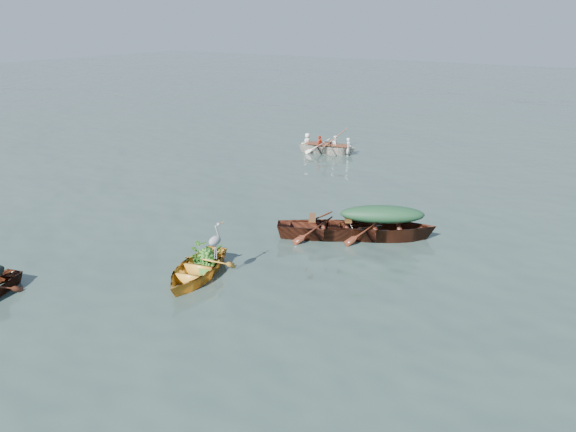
{
  "coord_description": "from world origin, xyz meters",
  "views": [
    {
      "loc": [
        7.91,
        -11.3,
        6.29
      ],
      "look_at": [
        -0.85,
        2.28,
        0.5
      ],
      "focal_mm": 35.0,
      "sensor_mm": 36.0,
      "label": 1
    }
  ],
  "objects_px": {
    "rowed_boat": "(327,153)",
    "yellow_dinghy": "(196,278)",
    "heron": "(215,247)",
    "open_wooden_boat": "(330,237)",
    "green_tarp_boat": "(381,239)"
  },
  "relations": [
    {
      "from": "rowed_boat",
      "to": "heron",
      "type": "xyz_separation_m",
      "value": [
        4.37,
        -13.61,
        0.91
      ]
    },
    {
      "from": "yellow_dinghy",
      "to": "heron",
      "type": "xyz_separation_m",
      "value": [
        0.52,
        0.19,
        0.91
      ]
    },
    {
      "from": "rowed_boat",
      "to": "yellow_dinghy",
      "type": "bearing_deg",
      "value": -174.52
    },
    {
      "from": "open_wooden_boat",
      "to": "heron",
      "type": "xyz_separation_m",
      "value": [
        -1.01,
        -4.07,
        0.91
      ]
    },
    {
      "from": "yellow_dinghy",
      "to": "heron",
      "type": "relative_size",
      "value": 3.6
    },
    {
      "from": "green_tarp_boat",
      "to": "open_wooden_boat",
      "type": "height_order",
      "value": "green_tarp_boat"
    },
    {
      "from": "green_tarp_boat",
      "to": "open_wooden_boat",
      "type": "bearing_deg",
      "value": 90.0
    },
    {
      "from": "green_tarp_boat",
      "to": "heron",
      "type": "bearing_deg",
      "value": 124.79
    },
    {
      "from": "open_wooden_boat",
      "to": "rowed_boat",
      "type": "bearing_deg",
      "value": -0.01
    },
    {
      "from": "yellow_dinghy",
      "to": "heron",
      "type": "bearing_deg",
      "value": 5.19
    },
    {
      "from": "green_tarp_boat",
      "to": "yellow_dinghy",
      "type": "bearing_deg",
      "value": 121.01
    },
    {
      "from": "open_wooden_boat",
      "to": "heron",
      "type": "relative_size",
      "value": 4.74
    },
    {
      "from": "yellow_dinghy",
      "to": "green_tarp_boat",
      "type": "bearing_deg",
      "value": 45.01
    },
    {
      "from": "green_tarp_boat",
      "to": "rowed_boat",
      "type": "relative_size",
      "value": 1.16
    },
    {
      "from": "green_tarp_boat",
      "to": "open_wooden_boat",
      "type": "xyz_separation_m",
      "value": [
        -1.33,
        -0.75,
        0.0
      ]
    }
  ]
}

